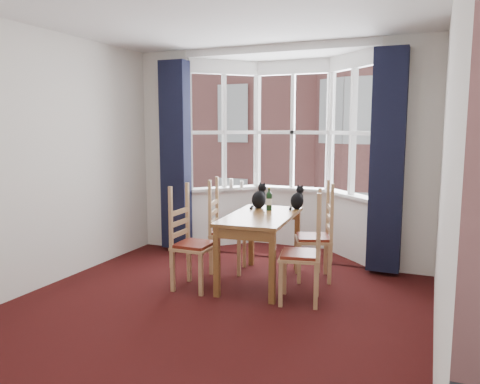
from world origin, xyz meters
The scene contains 21 objects.
floor centered at (0.00, 0.00, 0.00)m, with size 4.50×4.50×0.00m, color black.
ceiling centered at (0.00, 0.00, 2.80)m, with size 4.50×4.50×0.00m, color white.
wall_left centered at (-2.00, 0.00, 1.40)m, with size 4.50×4.50×0.00m, color silver.
wall_right centered at (2.00, 0.00, 1.40)m, with size 4.50×4.50×0.00m, color silver.
wall_back_pier_left centered at (-1.65, 2.25, 1.40)m, with size 0.70×0.12×2.80m, color silver.
wall_back_pier_right centered at (1.65, 2.25, 1.40)m, with size 0.70×0.12×2.80m, color silver.
bay_window centered at (0.00, 2.75, 1.40)m, with size 2.76×0.94×2.80m.
curtain_left centered at (-1.42, 2.07, 1.35)m, with size 0.38×0.22×2.60m, color black.
curtain_right centered at (1.42, 2.07, 1.35)m, with size 0.38×0.22×2.60m, color black.
dining_table centered at (0.16, 1.22, 0.67)m, with size 0.78×1.34×0.78m.
chair_left_near centered at (-0.52, 0.74, 0.47)m, with size 0.40×0.42×0.92m.
chair_left_far centered at (-0.44, 1.45, 0.47)m, with size 0.48×0.49×0.92m.
chair_right_near centered at (0.82, 0.83, 0.47)m, with size 0.47×0.49×0.92m.
chair_right_far centered at (0.77, 1.59, 0.47)m, with size 0.52×0.53×0.92m.
cat_left centered at (-0.01, 1.63, 0.90)m, with size 0.21×0.26×0.32m.
cat_right centered at (0.43, 1.76, 0.89)m, with size 0.19×0.24×0.30m.
wine_bottle centered at (0.15, 1.53, 0.90)m, with size 0.07×0.07×0.27m.
candle_tall centered at (-0.80, 2.60, 0.94)m, with size 0.06×0.06×0.13m, color white.
candle_short centered at (-0.65, 2.63, 0.92)m, with size 0.06×0.06×0.10m, color white.
street centered at (0.00, 32.25, -6.00)m, with size 80.00×80.00×0.00m, color #333335.
tenement_building centered at (0.00, 14.01, 1.60)m, with size 18.40×7.80×15.20m.
Camera 1 is at (1.93, -3.62, 1.76)m, focal length 35.00 mm.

